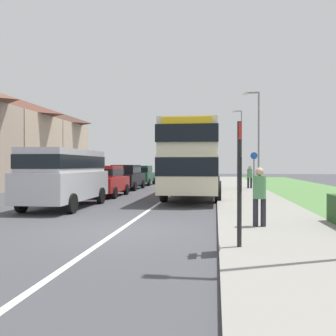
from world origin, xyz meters
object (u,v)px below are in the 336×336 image
object	(u,v)px
parked_car_dark_green	(141,174)
parked_van_silver	(65,173)
parked_car_black	(127,176)
bus_stop_sign	(239,175)
parked_car_red	(105,180)
cycle_route_sign	(254,170)
street_lamp_mid	(257,133)
pedestrian_walking_away	(250,176)
pedestrian_at_stop	(259,194)
double_decker_bus	(194,157)
street_lamp_far	(241,140)

from	to	relation	value
parked_car_dark_green	parked_van_silver	bearing A→B (deg)	-89.21
parked_car_black	bus_stop_sign	xyz separation A→B (m)	(6.62, -17.55, 0.60)
parked_car_red	cycle_route_sign	world-z (taller)	cycle_route_sign
parked_van_silver	parked_car_black	size ratio (longest dim) A/B	1.17
street_lamp_mid	parked_car_black	bearing A→B (deg)	-174.72
parked_car_red	pedestrian_walking_away	xyz separation A→B (m)	(8.31, 6.29, 0.05)
pedestrian_at_stop	double_decker_bus	bearing A→B (deg)	102.75
parked_car_red	bus_stop_sign	size ratio (longest dim) A/B	1.54
parked_car_red	street_lamp_far	size ratio (longest dim) A/B	0.49
pedestrian_at_stop	bus_stop_sign	size ratio (longest dim) A/B	0.64
double_decker_bus	parked_car_dark_green	xyz separation A→B (m)	(-5.10, 10.43, -1.24)
parked_car_dark_green	cycle_route_sign	world-z (taller)	cycle_route_sign
double_decker_bus	cycle_route_sign	world-z (taller)	double_decker_bus
double_decker_bus	parked_van_silver	size ratio (longest dim) A/B	2.08
parked_car_dark_green	street_lamp_far	size ratio (longest dim) A/B	0.48
parked_car_red	cycle_route_sign	size ratio (longest dim) A/B	1.59
parked_van_silver	street_lamp_far	size ratio (longest dim) A/B	0.65
cycle_route_sign	street_lamp_mid	bearing A→B (deg)	79.06
pedestrian_walking_away	double_decker_bus	bearing A→B (deg)	-121.73
parked_car_red	pedestrian_walking_away	distance (m)	10.43
double_decker_bus	cycle_route_sign	distance (m)	5.10
double_decker_bus	parked_car_dark_green	distance (m)	11.68
parked_van_silver	pedestrian_at_stop	world-z (taller)	parked_van_silver
double_decker_bus	parked_car_dark_green	world-z (taller)	double_decker_bus
cycle_route_sign	street_lamp_mid	xyz separation A→B (m)	(0.42, 2.19, 2.48)
parked_van_silver	pedestrian_at_stop	xyz separation A→B (m)	(7.17, -4.25, -0.41)
parked_car_red	pedestrian_at_stop	distance (m)	11.84
parked_car_red	pedestrian_walking_away	bearing A→B (deg)	37.12
pedestrian_walking_away	street_lamp_far	size ratio (longest dim) A/B	0.20
bus_stop_sign	parked_car_black	bearing A→B (deg)	110.68
bus_stop_sign	parked_van_silver	bearing A→B (deg)	133.98
street_lamp_far	cycle_route_sign	bearing A→B (deg)	-91.54
street_lamp_mid	parked_van_silver	bearing A→B (deg)	-127.24
pedestrian_at_stop	cycle_route_sign	bearing A→B (deg)	84.75
parked_car_dark_green	pedestrian_walking_away	world-z (taller)	pedestrian_walking_away
street_lamp_far	pedestrian_walking_away	bearing A→B (deg)	-91.94
double_decker_bus	bus_stop_sign	size ratio (longest dim) A/B	4.27
double_decker_bus	pedestrian_at_stop	world-z (taller)	double_decker_bus
cycle_route_sign	double_decker_bus	bearing A→B (deg)	-134.72
street_lamp_mid	parked_car_dark_green	bearing A→B (deg)	152.86
parked_car_black	pedestrian_at_stop	xyz separation A→B (m)	(7.30, -15.07, 0.04)
parked_car_red	bus_stop_sign	distance (m)	13.58
parked_car_dark_green	street_lamp_mid	xyz separation A→B (m)	(9.08, -4.65, 3.00)
pedestrian_at_stop	bus_stop_sign	world-z (taller)	bus_stop_sign
double_decker_bus	pedestrian_walking_away	xyz separation A→B (m)	(3.47, 5.62, -1.17)
cycle_route_sign	pedestrian_walking_away	bearing A→B (deg)	92.17
parked_car_dark_green	street_lamp_mid	size ratio (longest dim) A/B	0.58
bus_stop_sign	cycle_route_sign	xyz separation A→B (m)	(1.94, 16.19, -0.11)
parked_car_black	parked_car_dark_green	xyz separation A→B (m)	(-0.09, 5.48, -0.03)
pedestrian_walking_away	street_lamp_mid	world-z (taller)	street_lamp_mid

